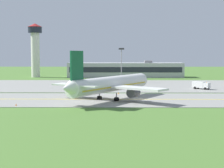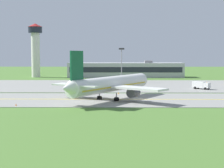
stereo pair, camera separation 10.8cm
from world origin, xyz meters
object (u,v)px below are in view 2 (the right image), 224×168
control_tower (35,45)px  service_truck_baggage (201,85)px  airplane_lead (111,84)px  apron_light_mast (122,61)px

control_tower → service_truck_baggage: bearing=-41.5°
airplane_lead → service_truck_baggage: (30.34, 27.98, -2.60)m
airplane_lead → apron_light_mast: 58.90m
airplane_lead → apron_light_mast: apron_light_mast is taller
service_truck_baggage → control_tower: bearing=138.5°
service_truck_baggage → apron_light_mast: size_ratio=0.40×
control_tower → apron_light_mast: bearing=-36.1°
control_tower → airplane_lead: bearing=-65.7°
apron_light_mast → airplane_lead: bearing=-93.5°
airplane_lead → apron_light_mast: bearing=86.5°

